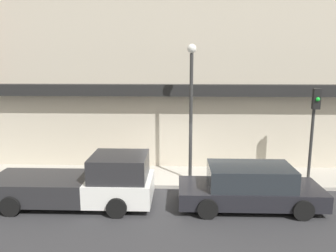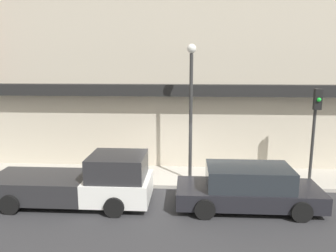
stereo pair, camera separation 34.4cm
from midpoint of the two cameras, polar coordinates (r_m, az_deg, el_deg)
name	(u,v)px [view 2 (the right image)]	position (r m, az deg, el deg)	size (l,w,h in m)	color
ground_plane	(174,189)	(13.14, 1.86, -10.90)	(80.00, 80.00, 0.00)	#2D2D30
sidewalk	(175,177)	(14.27, 2.01, -8.81)	(36.00, 2.47, 0.14)	#ADA89E
building	(178,55)	(16.16, 2.35, 12.33)	(19.80, 3.80, 10.59)	#BCB29E
pickup_truck	(82,182)	(11.95, -13.89, -9.49)	(5.58, 2.14, 1.80)	white
parked_car	(248,188)	(11.67, 14.60, -10.38)	(4.84, 2.07, 1.47)	black
fire_hydrant	(123,170)	(13.97, -7.06, -7.57)	(0.17, 0.17, 0.68)	red
street_lamp	(191,97)	(13.00, 4.78, 5.04)	(0.36, 0.36, 5.47)	#2D2D2D
traffic_light	(315,119)	(14.08, 24.91, 1.09)	(0.28, 0.42, 3.77)	#2D2D2D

